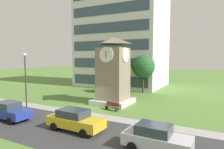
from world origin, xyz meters
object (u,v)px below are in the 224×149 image
at_px(street_lamp, 25,75).
at_px(parked_car_blue, 9,111).
at_px(parked_car_yellow, 75,120).
at_px(parked_car_silver, 156,138).
at_px(clock_tower, 113,75).
at_px(tree_by_building, 122,71).
at_px(park_bench, 112,106).
at_px(tree_near_tower, 143,67).

relative_size(street_lamp, parked_car_blue, 1.45).
xyz_separation_m(parked_car_yellow, parked_car_silver, (6.76, -0.51, -0.00)).
relative_size(parked_car_yellow, parked_car_silver, 1.12).
distance_m(clock_tower, street_lamp, 10.19).
xyz_separation_m(tree_by_building, parked_car_blue, (-3.56, -17.34, -2.85)).
height_order(street_lamp, parked_car_silver, street_lamp).
xyz_separation_m(park_bench, tree_near_tower, (-0.59, 12.08, 3.88)).
relative_size(parked_car_blue, parked_car_silver, 1.03).
height_order(tree_near_tower, parked_car_blue, tree_near_tower).
bearing_deg(tree_near_tower, parked_car_yellow, -87.44).
bearing_deg(tree_near_tower, parked_car_blue, -108.03).
bearing_deg(parked_car_yellow, park_bench, 92.14).
distance_m(park_bench, parked_car_yellow, 6.83).
distance_m(tree_near_tower, parked_car_blue, 20.94).
bearing_deg(parked_car_silver, street_lamp, 168.83).
height_order(parked_car_blue, parked_car_silver, same).
bearing_deg(parked_car_blue, parked_car_silver, 0.97).
height_order(parked_car_blue, parked_car_yellow, same).
bearing_deg(clock_tower, park_bench, -64.53).
relative_size(park_bench, tree_by_building, 0.35).
bearing_deg(parked_car_blue, clock_tower, 61.66).
height_order(clock_tower, park_bench, clock_tower).
bearing_deg(park_bench, street_lamp, -154.15).
distance_m(clock_tower, parked_car_yellow, 10.20).
distance_m(clock_tower, parked_car_silver, 13.48).
bearing_deg(street_lamp, parked_car_blue, -62.81).
relative_size(street_lamp, parked_car_silver, 1.50).
distance_m(street_lamp, parked_car_yellow, 9.80).
bearing_deg(street_lamp, parked_car_silver, -11.17).
height_order(tree_by_building, parked_car_silver, tree_by_building).
xyz_separation_m(parked_car_blue, parked_car_yellow, (7.23, 0.74, 0.00)).
xyz_separation_m(clock_tower, parked_car_yellow, (1.62, -9.67, -2.82)).
xyz_separation_m(street_lamp, tree_by_building, (5.27, 14.00, -0.19)).
distance_m(tree_near_tower, tree_by_building, 3.70).
bearing_deg(tree_by_building, park_bench, -70.71).
xyz_separation_m(park_bench, tree_by_building, (-3.42, 9.78, 3.25)).
relative_size(park_bench, tree_near_tower, 0.30).
xyz_separation_m(clock_tower, parked_car_blue, (-5.62, -10.41, -2.82)).
bearing_deg(park_bench, parked_car_yellow, -87.86).
distance_m(clock_tower, parked_car_blue, 12.16).
relative_size(clock_tower, parked_car_yellow, 1.76).
distance_m(tree_by_building, parked_car_yellow, 17.23).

